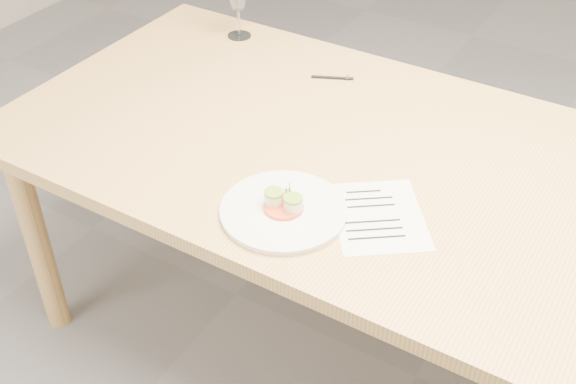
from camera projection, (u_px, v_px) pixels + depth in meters
The scene contains 5 objects.
ground at pixel (416, 376), 2.21m from camera, with size 7.00×7.00×0.00m, color slate.
dining_table at pixel (446, 204), 1.79m from camera, with size 2.40×1.00×0.75m.
dinner_plate at pixel (284, 210), 1.64m from camera, with size 0.29×0.29×0.08m.
recipe_sheet at pixel (378, 216), 1.64m from camera, with size 0.31×0.33×0.00m.
ballpoint_pen at pixel (333, 78), 2.14m from camera, with size 0.12×0.06×0.01m.
Camera 1 is at (0.39, -1.39, 1.81)m, focal length 45.00 mm.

